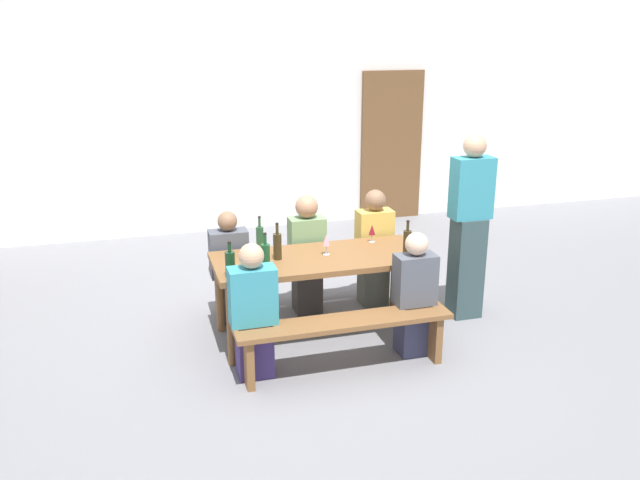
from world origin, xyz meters
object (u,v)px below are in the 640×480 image
wine_bottle_2 (230,263)px  wine_glass_0 (372,230)px  wine_glass_1 (326,241)px  seated_guest_far_2 (374,250)px  wine_bottle_3 (266,257)px  tasting_table (320,265)px  standing_host (469,230)px  seated_guest_far_0 (230,270)px  wine_bottle_4 (260,239)px  seated_guest_near_0 (253,314)px  seated_guest_far_1 (307,256)px  seated_guest_near_1 (414,297)px  bench_far (300,272)px  wine_bottle_0 (407,244)px  wine_bottle_1 (277,246)px  bench_near (344,331)px  wooden_door (391,146)px

wine_bottle_2 → wine_glass_0: (1.40, 0.52, 0.00)m
wine_glass_1 → seated_guest_far_2: 0.89m
wine_bottle_3 → wine_glass_0: 1.22m
tasting_table → wine_bottle_2: wine_bottle_2 is taller
wine_bottle_2 → standing_host: standing_host is taller
wine_glass_0 → standing_host: size_ratio=0.09×
tasting_table → seated_guest_far_0: 0.92m
wine_bottle_4 → seated_guest_near_0: seated_guest_near_0 is taller
seated_guest_near_0 → seated_guest_far_1: (0.73, 1.09, 0.04)m
tasting_table → standing_host: standing_host is taller
wine_bottle_3 → seated_guest_far_1: bearing=54.8°
wine_bottle_4 → seated_guest_near_0: (-0.22, -0.77, -0.36)m
wine_bottle_2 → seated_guest_near_0: 0.46m
wine_bottle_3 → seated_guest_near_1: (1.20, -0.29, -0.37)m
tasting_table → seated_guest_near_1: seated_guest_near_1 is taller
bench_far → seated_guest_near_1: 1.42m
tasting_table → wine_bottle_0: 0.78m
tasting_table → seated_guest_near_0: seated_guest_near_0 is taller
seated_guest_near_1 → seated_guest_far_2: bearing=-2.7°
bench_far → wine_bottle_0: wine_bottle_0 is taller
bench_far → wine_glass_0: size_ratio=10.66×
wine_bottle_2 → wine_bottle_1: bearing=33.3°
wine_bottle_4 → wine_glass_0: 1.06m
wine_glass_1 → seated_guest_far_1: size_ratio=0.16×
bench_far → seated_guest_far_1: (0.03, -0.15, 0.22)m
seated_guest_far_2 → wine_bottle_4: bearing=-75.1°
seated_guest_far_1 → wine_glass_1: bearing=4.1°
seated_guest_near_0 → seated_guest_near_1: (1.36, -0.00, -0.01)m
seated_guest_far_2 → seated_guest_far_0: bearing=-90.0°
seated_guest_near_0 → seated_guest_far_0: size_ratio=1.03×
seated_guest_near_1 → wine_bottle_3: bearing=76.2°
wine_glass_0 → bench_near: bearing=-121.2°
wine_glass_0 → seated_guest_far_1: bearing=152.4°
wine_bottle_4 → tasting_table: bearing=-24.9°
bench_far → wine_bottle_2: size_ratio=6.01×
tasting_table → wine_bottle_3: bearing=-154.8°
wooden_door → seated_guest_far_0: 4.07m
wine_bottle_0 → wine_bottle_1: size_ratio=1.03×
wine_bottle_2 → seated_guest_far_2: bearing=27.8°
bench_near → seated_guest_near_1: (0.66, 0.15, 0.16)m
bench_far → wine_glass_1: (0.07, -0.67, 0.53)m
tasting_table → seated_guest_far_1: seated_guest_far_1 is taller
tasting_table → wine_bottle_4: size_ratio=5.46×
wine_bottle_1 → wine_bottle_2: bearing=-146.7°
wine_bottle_4 → seated_guest_far_1: size_ratio=0.29×
wine_bottle_1 → standing_host: bearing=-0.1°
wine_glass_0 → wine_bottle_0: bearing=-75.1°
wine_bottle_0 → wine_bottle_3: size_ratio=1.00×
tasting_table → wine_bottle_2: bearing=-162.1°
bench_far → wine_bottle_4: bearing=-135.9°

